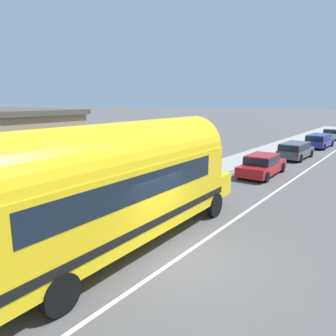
# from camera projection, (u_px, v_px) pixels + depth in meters

# --- Properties ---
(ground_plane) EXTENTS (300.00, 300.00, 0.00)m
(ground_plane) POSITION_uv_depth(u_px,v_px,m) (179.00, 258.00, 10.02)
(ground_plane) COLOR #565454
(lane_markings) EXTENTS (4.01, 80.00, 0.01)m
(lane_markings) POSITION_uv_depth(u_px,v_px,m) (262.00, 177.00, 20.51)
(lane_markings) COLOR silver
(lane_markings) RESTS_ON ground
(sidewalk_slab) EXTENTS (2.59, 90.00, 0.15)m
(sidewalk_slab) POSITION_uv_depth(u_px,v_px,m) (200.00, 174.00, 20.88)
(sidewalk_slab) COLOR #9E9B93
(sidewalk_slab) RESTS_ON ground
(painted_bus) EXTENTS (2.83, 12.21, 4.12)m
(painted_bus) POSITION_uv_depth(u_px,v_px,m) (111.00, 183.00, 9.91)
(painted_bus) COLOR yellow
(painted_bus) RESTS_ON ground
(car_lead) EXTENTS (1.99, 4.81, 1.37)m
(car_lead) POSITION_uv_depth(u_px,v_px,m) (262.00, 164.00, 20.74)
(car_lead) COLOR #A5191E
(car_lead) RESTS_ON ground
(car_second) EXTENTS (1.98, 4.51, 1.37)m
(car_second) POSITION_uv_depth(u_px,v_px,m) (295.00, 149.00, 26.47)
(car_second) COLOR #474C51
(car_second) RESTS_ON ground
(car_third) EXTENTS (2.06, 4.83, 1.37)m
(car_third) POSITION_uv_depth(u_px,v_px,m) (319.00, 140.00, 32.64)
(car_third) COLOR navy
(car_third) RESTS_ON ground
(car_fourth) EXTENTS (2.04, 4.41, 1.37)m
(car_fourth) POSITION_uv_depth(u_px,v_px,m) (334.00, 133.00, 39.56)
(car_fourth) COLOR silver
(car_fourth) RESTS_ON ground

